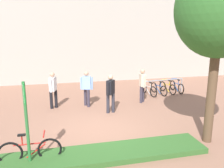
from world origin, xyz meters
name	(u,v)px	position (x,y,z in m)	size (l,w,h in m)	color
ground_plane	(102,128)	(0.00, 0.00, 0.00)	(60.00, 60.00, 0.00)	#936651
building_facade	(78,10)	(0.00, 8.80, 5.00)	(28.00, 1.20, 10.00)	#B2ADA3
planter_strip	(87,156)	(-0.82, -1.99, 0.08)	(7.00, 1.10, 0.16)	#336028
tree_sidewalk	(220,10)	(3.15, -1.82, 4.11)	(2.59, 2.59, 5.57)	brown
parking_sign_post	(26,112)	(-2.34, -1.99, 1.51)	(0.09, 0.36, 2.30)	#2D7238
bike_at_sign	(30,151)	(-2.33, -1.82, 0.35)	(1.68, 0.42, 0.86)	black
bike_rack_cluster	(163,88)	(4.38, 3.99, 0.35)	(2.64, 1.81, 0.83)	#99999E
bollard_steel	(141,90)	(2.84, 3.49, 0.45)	(0.16, 0.16, 0.90)	#ADADB2
person_shirt_white	(142,83)	(2.59, 2.68, 0.98)	(0.30, 0.61, 1.72)	#383342
person_shirt_blue	(53,88)	(-1.78, 2.77, 0.98)	(0.36, 0.58, 1.72)	black
person_casual_tan	(87,86)	(-0.22, 2.70, 0.98)	(0.59, 0.42, 1.72)	#383342
person_suited_navy	(111,91)	(0.68, 1.54, 0.98)	(0.43, 0.50, 1.72)	#2D2D38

